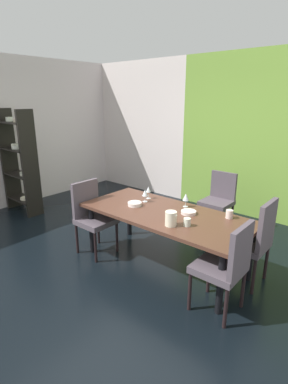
# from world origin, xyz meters

# --- Properties ---
(ground_plane) EXTENTS (5.90, 5.41, 0.02)m
(ground_plane) POSITION_xyz_m (0.00, 0.00, -0.01)
(ground_plane) COLOR black
(back_panel_interior) EXTENTS (2.39, 0.10, 2.77)m
(back_panel_interior) POSITION_xyz_m (-1.75, 2.65, 1.39)
(back_panel_interior) COLOR silver
(back_panel_interior) RESTS_ON ground_plane
(garden_window_panel) EXTENTS (3.51, 0.10, 2.77)m
(garden_window_panel) POSITION_xyz_m (1.20, 2.65, 1.39)
(garden_window_panel) COLOR #75A13C
(garden_window_panel) RESTS_ON ground_plane
(dining_table) EXTENTS (2.09, 0.94, 0.71)m
(dining_table) POSITION_xyz_m (0.72, 0.31, 0.64)
(dining_table) COLOR #523124
(dining_table) RESTS_ON ground_plane
(chair_right_far) EXTENTS (0.44, 0.44, 1.00)m
(chair_right_far) POSITION_xyz_m (1.69, 0.64, 0.55)
(chair_right_far) COLOR #51474F
(chair_right_far) RESTS_ON ground_plane
(chair_head_far) EXTENTS (0.44, 0.45, 0.92)m
(chair_head_far) POSITION_xyz_m (0.71, 1.75, 0.52)
(chair_head_far) COLOR #51474F
(chair_head_far) RESTS_ON ground_plane
(chair_left_near) EXTENTS (0.45, 0.44, 0.97)m
(chair_left_near) POSITION_xyz_m (-0.25, -0.02, 0.54)
(chair_left_near) COLOR #51474F
(chair_left_near) RESTS_ON ground_plane
(chair_right_near) EXTENTS (0.44, 0.44, 0.95)m
(chair_right_near) POSITION_xyz_m (1.69, -0.02, 0.53)
(chair_right_near) COLOR #51474F
(chair_right_near) RESTS_ON ground_plane
(display_shelf) EXTENTS (0.79, 0.30, 1.85)m
(display_shelf) POSITION_xyz_m (-2.40, 0.14, 0.94)
(display_shelf) COLOR black
(display_shelf) RESTS_ON ground_plane
(wine_glass_center) EXTENTS (0.08, 0.08, 0.18)m
(wine_glass_center) POSITION_xyz_m (0.80, 0.63, 0.84)
(wine_glass_center) COLOR silver
(wine_glass_center) RESTS_ON dining_table
(wine_glass_north) EXTENTS (0.08, 0.08, 0.16)m
(wine_glass_north) POSITION_xyz_m (0.29, 0.44, 0.83)
(wine_glass_north) COLOR silver
(wine_glass_north) RESTS_ON dining_table
(wine_glass_front) EXTENTS (0.07, 0.07, 0.17)m
(wine_glass_front) POSITION_xyz_m (0.24, 0.58, 0.84)
(wine_glass_front) COLOR silver
(wine_glass_front) RESTS_ON dining_table
(serving_bowl_corner) EXTENTS (0.18, 0.18, 0.04)m
(serving_bowl_corner) POSITION_xyz_m (0.96, 0.45, 0.73)
(serving_bowl_corner) COLOR white
(serving_bowl_corner) RESTS_ON dining_table
(serving_bowl_near_shelf) EXTENTS (0.18, 0.18, 0.05)m
(serving_bowl_near_shelf) POSITION_xyz_m (0.29, 0.24, 0.73)
(serving_bowl_near_shelf) COLOR white
(serving_bowl_near_shelf) RESTS_ON dining_table
(cup_left) EXTENTS (0.08, 0.08, 0.10)m
(cup_left) POSITION_xyz_m (1.38, 0.63, 0.76)
(cup_left) COLOR silver
(cup_left) RESTS_ON dining_table
(cup_south) EXTENTS (0.08, 0.08, 0.09)m
(cup_south) POSITION_xyz_m (1.14, 0.14, 0.75)
(cup_south) COLOR silver
(cup_south) RESTS_ON dining_table
(pitcher_right) EXTENTS (0.14, 0.12, 0.16)m
(pitcher_right) POSITION_xyz_m (1.00, 0.03, 0.79)
(pitcher_right) COLOR #F4EBCB
(pitcher_right) RESTS_ON dining_table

